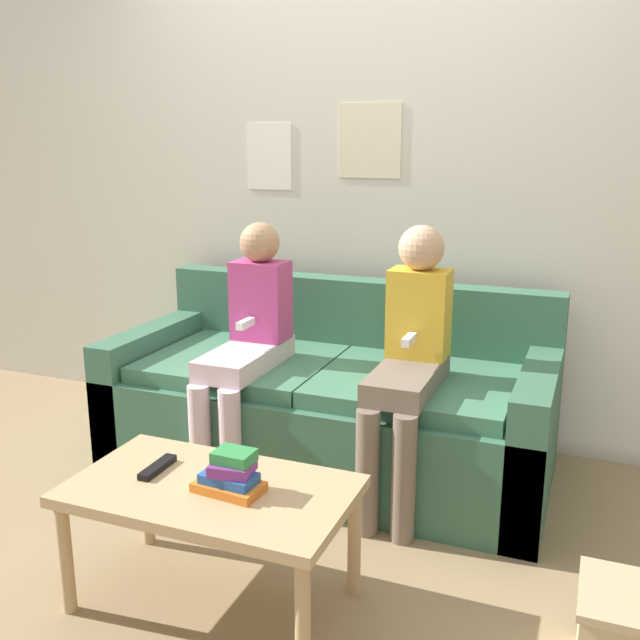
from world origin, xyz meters
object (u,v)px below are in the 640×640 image
(person_right, at_px, (410,352))
(tv_remote, at_px, (158,467))
(couch, at_px, (331,406))
(person_left, at_px, (247,338))
(coffee_table, at_px, (211,500))

(person_right, distance_m, tv_remote, 1.07)
(couch, height_order, person_right, person_right)
(couch, height_order, tv_remote, couch)
(person_left, distance_m, person_right, 0.72)
(person_left, height_order, person_right, person_right)
(coffee_table, relative_size, tv_remote, 5.19)
(couch, relative_size, coffee_table, 2.18)
(couch, relative_size, person_right, 1.71)
(person_left, bearing_deg, person_right, 0.34)
(couch, distance_m, person_right, 0.58)
(couch, relative_size, tv_remote, 11.31)
(coffee_table, height_order, person_right, person_right)
(couch, relative_size, person_left, 1.74)
(person_left, xyz_separation_m, person_right, (0.72, 0.00, 0.01))
(person_right, height_order, tv_remote, person_right)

